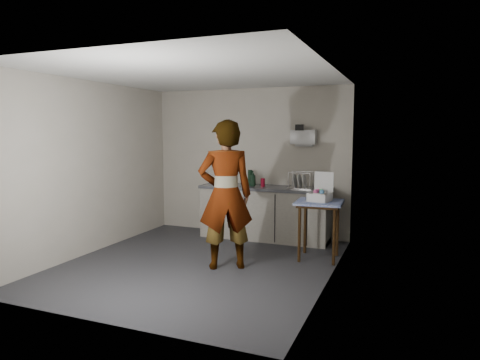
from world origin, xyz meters
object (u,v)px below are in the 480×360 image
at_px(kitchen_counter, 265,214).
at_px(bakery_box, 320,195).
at_px(standing_man, 226,195).
at_px(paper_towel, 222,176).
at_px(side_table, 319,209).
at_px(soda_can, 263,182).
at_px(dish_rack, 300,185).
at_px(soap_bottle, 253,178).
at_px(dark_bottle, 250,178).

height_order(kitchen_counter, bakery_box, bakery_box).
bearing_deg(standing_man, paper_towel, -95.31).
xyz_separation_m(side_table, soda_can, (-1.14, 0.80, 0.24)).
xyz_separation_m(standing_man, soda_can, (-0.04, 1.67, -0.02)).
relative_size(dish_rack, bakery_box, 0.96).
relative_size(side_table, bakery_box, 2.06).
relative_size(standing_man, soda_can, 14.22).
bearing_deg(bakery_box, soap_bottle, 161.33).
xyz_separation_m(standing_man, bakery_box, (1.09, 0.90, -0.06)).
xyz_separation_m(side_table, dark_bottle, (-1.39, 0.88, 0.31)).
xyz_separation_m(side_table, standing_man, (-1.09, -0.87, 0.26)).
height_order(dark_bottle, dish_rack, dish_rack).
xyz_separation_m(kitchen_counter, dish_rack, (0.62, -0.03, 0.55)).
distance_m(standing_man, soap_bottle, 1.67).
distance_m(kitchen_counter, bakery_box, 1.45).
distance_m(side_table, paper_towel, 2.10).
bearing_deg(dark_bottle, side_table, -32.24).
xyz_separation_m(paper_towel, dish_rack, (1.42, -0.03, -0.09)).
bearing_deg(paper_towel, kitchen_counter, -0.06).
bearing_deg(soap_bottle, dish_rack, 0.85).
relative_size(paper_towel, dish_rack, 0.81).
bearing_deg(dish_rack, kitchen_counter, 177.55).
distance_m(standing_man, soda_can, 1.67).
height_order(soda_can, paper_towel, paper_towel).
relative_size(standing_man, dark_bottle, 7.41).
bearing_deg(standing_man, dark_bottle, -111.09).
bearing_deg(standing_man, soda_can, -119.39).
distance_m(standing_man, dish_rack, 1.77).
bearing_deg(dish_rack, soap_bottle, -179.15).
xyz_separation_m(paper_towel, bakery_box, (1.90, -0.80, -0.12)).
height_order(kitchen_counter, dark_bottle, dark_bottle).
height_order(soap_bottle, paper_towel, paper_towel).
relative_size(kitchen_counter, paper_towel, 6.97).
relative_size(side_table, soda_can, 6.03).
height_order(side_table, paper_towel, paper_towel).
height_order(soap_bottle, dark_bottle, dark_bottle).
bearing_deg(kitchen_counter, side_table, -36.78).
height_order(standing_man, bakery_box, standing_man).
bearing_deg(soap_bottle, bakery_box, -30.00).
bearing_deg(soda_can, soap_bottle, -173.31).
distance_m(standing_man, paper_towel, 1.88).
relative_size(kitchen_counter, dish_rack, 5.65).
distance_m(dish_rack, bakery_box, 0.91).
relative_size(standing_man, dish_rack, 5.04).
height_order(soap_bottle, dish_rack, dish_rack).
relative_size(kitchen_counter, bakery_box, 5.45).
xyz_separation_m(kitchen_counter, side_table, (1.10, -0.82, 0.31)).
bearing_deg(side_table, soda_can, 141.09).
distance_m(standing_man, dark_bottle, 1.77).
relative_size(paper_towel, bakery_box, 0.78).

